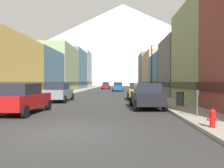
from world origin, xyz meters
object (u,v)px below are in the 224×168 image
(car_right_0, at_px, (146,96))
(car_driving_1, at_px, (118,87))
(car_right_1, at_px, (137,91))
(fire_hydrant_near, at_px, (213,118))
(car_driving_0, at_px, (106,85))
(streetlamp_right, at_px, (152,62))
(trash_bin_right, at_px, (180,99))
(car_left_1, at_px, (59,92))
(pedestrian_0, at_px, (60,89))
(parking_meter_near, at_px, (197,99))
(car_left_0, at_px, (22,98))

(car_right_0, distance_m, car_driving_1, 28.51)
(car_right_1, bearing_deg, fire_hydrant_near, -83.70)
(car_right_0, relative_size, fire_hydrant_near, 6.35)
(car_driving_0, relative_size, streetlamp_right, 0.75)
(fire_hydrant_near, relative_size, trash_bin_right, 0.72)
(fire_hydrant_near, relative_size, streetlamp_right, 0.12)
(car_right_1, relative_size, car_driving_0, 1.00)
(car_driving_0, relative_size, fire_hydrant_near, 6.25)
(car_right_1, bearing_deg, trash_bin_right, -69.99)
(car_driving_0, xyz_separation_m, fire_hydrant_near, (7.05, -48.79, -0.37))
(car_left_1, xyz_separation_m, streetlamp_right, (9.15, 3.11, 3.09))
(car_driving_0, xyz_separation_m, car_driving_1, (3.20, -13.16, 0.00))
(car_right_0, xyz_separation_m, car_right_1, (-0.00, 7.75, 0.00))
(car_right_0, xyz_separation_m, car_driving_1, (-2.20, 28.42, 0.00))
(fire_hydrant_near, height_order, pedestrian_0, pedestrian_0)
(car_right_0, bearing_deg, streetlamp_right, 79.41)
(parking_meter_near, height_order, streetlamp_right, streetlamp_right)
(car_left_0, xyz_separation_m, pedestrian_0, (-2.45, 17.70, -0.01))
(car_right_1, relative_size, fire_hydrant_near, 6.28)
(car_driving_1, bearing_deg, car_left_0, -99.82)
(trash_bin_right, height_order, pedestrian_0, pedestrian_0)
(car_right_0, xyz_separation_m, car_driving_0, (-5.40, 41.58, 0.00))
(car_driving_0, xyz_separation_m, pedestrian_0, (-4.65, -26.66, -0.01))
(car_left_0, bearing_deg, streetlamp_right, 50.39)
(parking_meter_near, xyz_separation_m, pedestrian_0, (-12.00, 19.54, -0.12))
(car_left_1, bearing_deg, parking_meter_near, -45.71)
(fire_hydrant_near, height_order, streetlamp_right, streetlamp_right)
(car_driving_0, relative_size, pedestrian_0, 2.72)
(car_right_0, distance_m, pedestrian_0, 17.99)
(pedestrian_0, bearing_deg, car_right_0, -56.03)
(car_left_1, height_order, car_right_0, same)
(car_left_0, distance_m, car_driving_1, 31.66)
(car_right_0, height_order, fire_hydrant_near, car_right_0)
(car_left_0, relative_size, streetlamp_right, 0.76)
(car_left_0, distance_m, streetlamp_right, 14.68)
(parking_meter_near, bearing_deg, trash_bin_right, 83.63)
(car_right_1, relative_size, car_driving_1, 1.00)
(parking_meter_near, distance_m, pedestrian_0, 22.93)
(car_left_0, relative_size, car_driving_1, 1.02)
(pedestrian_0, bearing_deg, car_driving_1, 59.83)
(car_left_0, height_order, trash_bin_right, car_left_0)
(trash_bin_right, bearing_deg, car_left_0, -160.84)
(parking_meter_near, relative_size, streetlamp_right, 0.23)
(pedestrian_0, bearing_deg, fire_hydrant_near, -62.13)
(car_right_1, height_order, car_driving_0, same)
(pedestrian_0, bearing_deg, parking_meter_near, -58.44)
(car_right_0, height_order, trash_bin_right, car_right_0)
(fire_hydrant_near, bearing_deg, pedestrian_0, 117.87)
(car_right_1, bearing_deg, parking_meter_near, -81.04)
(car_right_0, distance_m, car_right_1, 7.75)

